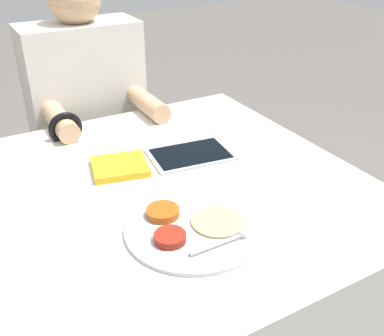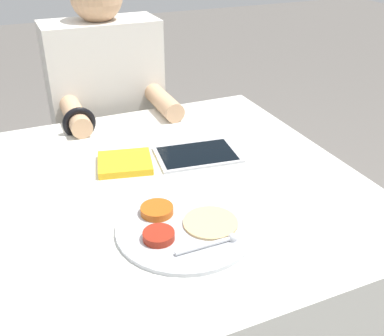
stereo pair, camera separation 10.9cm
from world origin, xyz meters
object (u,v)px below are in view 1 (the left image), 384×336
at_px(red_notebook, 120,167).
at_px(person_diner, 92,138).
at_px(thali_tray, 192,227).
at_px(tablet_device, 191,154).

relative_size(red_notebook, person_diner, 0.15).
distance_m(red_notebook, person_diner, 0.59).
relative_size(thali_tray, person_diner, 0.27).
distance_m(thali_tray, tablet_device, 0.36).
bearing_deg(red_notebook, tablet_device, -6.81).
bearing_deg(person_diner, tablet_device, -77.44).
xyz_separation_m(red_notebook, tablet_device, (0.22, -0.03, -0.00)).
bearing_deg(thali_tray, tablet_device, 61.18).
relative_size(thali_tray, tablet_device, 1.22).
bearing_deg(thali_tray, person_diner, 87.12).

